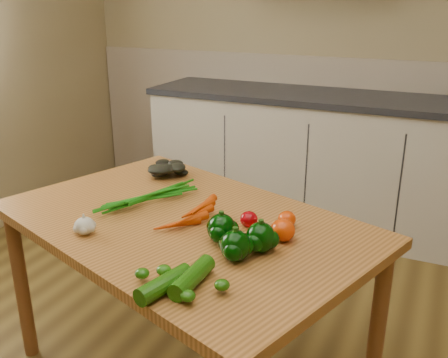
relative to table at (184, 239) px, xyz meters
name	(u,v)px	position (x,y,z in m)	size (l,w,h in m)	color
room	(175,89)	(0.15, -0.28, 0.61)	(4.04, 5.04, 2.64)	brown
counter_run	(362,164)	(0.36, 1.74, -0.18)	(2.84, 0.64, 1.14)	#BFB39F
table	(184,239)	(0.00, 0.00, 0.00)	(1.56, 1.26, 0.72)	#AE6D32
carrot_bunch	(179,207)	(-0.03, 0.02, 0.11)	(0.25, 0.19, 0.07)	#C83E04
leafy_greens	(166,165)	(-0.30, 0.39, 0.13)	(0.19, 0.17, 0.10)	black
garlic_bulb	(85,226)	(-0.24, -0.25, 0.11)	(0.07, 0.07, 0.06)	silver
pepper_a	(221,228)	(0.20, -0.10, 0.13)	(0.10, 0.10, 0.10)	black
pepper_b	(261,237)	(0.34, -0.11, 0.13)	(0.10, 0.10, 0.10)	black
pepper_c	(235,246)	(0.29, -0.20, 0.13)	(0.10, 0.10, 0.10)	black
tomato_a	(249,219)	(0.24, 0.04, 0.11)	(0.06, 0.06, 0.06)	#930208
tomato_b	(287,219)	(0.36, 0.10, 0.11)	(0.06, 0.06, 0.06)	#DC3A05
tomato_c	(283,230)	(0.38, -0.01, 0.12)	(0.08, 0.08, 0.08)	#DC3A05
zucchini_a	(192,277)	(0.24, -0.38, 0.11)	(0.05, 0.05, 0.18)	#174B08
zucchini_b	(164,284)	(0.19, -0.45, 0.11)	(0.05, 0.05, 0.18)	#174B08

